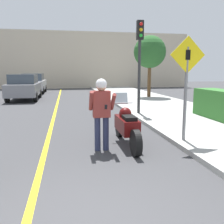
% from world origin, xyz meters
% --- Properties ---
extents(road_center_line, '(0.12, 36.00, 0.01)m').
position_xyz_m(road_center_line, '(-0.60, 6.00, 0.00)').
color(road_center_line, yellow).
rests_on(road_center_line, ground).
extents(building_backdrop, '(28.00, 1.20, 6.15)m').
position_xyz_m(building_backdrop, '(0.00, 26.00, 3.08)').
color(building_backdrop, beige).
rests_on(building_backdrop, ground).
extents(motorcycle, '(0.62, 2.32, 1.29)m').
position_xyz_m(motorcycle, '(1.42, 3.40, 0.50)').
color(motorcycle, black).
rests_on(motorcycle, ground).
extents(person_biker, '(0.59, 0.47, 1.70)m').
position_xyz_m(person_biker, '(0.74, 3.09, 1.04)').
color(person_biker, '#282D4C').
rests_on(person_biker, ground).
extents(crossing_sign, '(0.91, 0.08, 2.59)m').
position_xyz_m(crossing_sign, '(2.88, 3.18, 1.68)').
color(crossing_sign, slate).
rests_on(crossing_sign, sidewalk_curb).
extents(traffic_light, '(0.26, 0.30, 3.76)m').
position_xyz_m(traffic_light, '(2.94, 7.46, 2.74)').
color(traffic_light, '#2D2D30').
rests_on(traffic_light, sidewalk_curb).
extents(street_tree, '(2.17, 2.17, 4.13)m').
position_xyz_m(street_tree, '(5.57, 13.91, 3.14)').
color(street_tree, brown).
rests_on(street_tree, sidewalk_curb).
extents(parked_car_grey, '(1.88, 4.20, 1.68)m').
position_xyz_m(parked_car_grey, '(-2.77, 14.54, 0.86)').
color(parked_car_grey, black).
rests_on(parked_car_grey, ground).
extents(parked_car_silver, '(1.88, 4.20, 1.68)m').
position_xyz_m(parked_car_silver, '(-2.80, 19.83, 0.86)').
color(parked_car_silver, black).
rests_on(parked_car_silver, ground).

